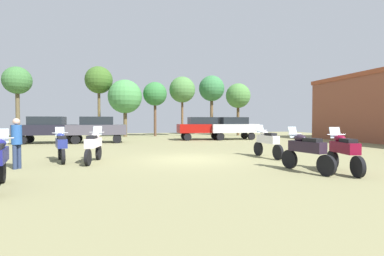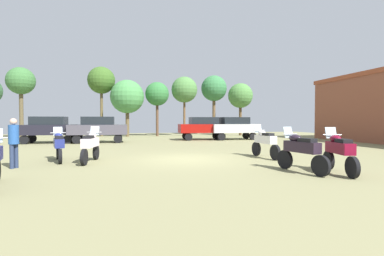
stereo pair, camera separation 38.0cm
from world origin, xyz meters
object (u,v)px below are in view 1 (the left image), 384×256
Objects in this scene: motorcycle_3 at (344,151)px; car_2 at (202,127)px; tree_7 at (99,81)px; car_1 at (233,127)px; car_3 at (97,128)px; car_4 at (47,128)px; tree_4 at (125,97)px; tree_6 at (182,90)px; tree_9 at (238,96)px; motorcycle_1 at (306,150)px; tree_2 at (155,94)px; motorcycle_5 at (94,145)px; tree_8 at (17,82)px; motorcycle_6 at (267,142)px; tree_1 at (212,89)px; motorcycle_2 at (61,145)px; person_1 at (17,139)px.

motorcycle_3 is 16.05m from car_2.
tree_7 reaches higher than car_2.
car_1 is 1.00× the size of car_3.
car_2 is at bearing -83.17° from car_3.
car_4 reaches higher than motorcycle_3.
tree_6 reaches higher than tree_4.
tree_9 reaches higher than motorcycle_3.
tree_4 is (-5.85, 22.17, 3.46)m from motorcycle_1.
tree_2 is 3.10m from tree_6.
tree_9 is at bearing -6.20° from tree_7.
motorcycle_1 is 0.33× the size of tree_6.
tree_2 is 0.98× the size of tree_4.
motorcycle_5 is 22.94m from tree_9.
tree_8 reaches higher than tree_6.
motorcycle_6 is 20.82m from tree_1.
car_1 is at bearing 65.46° from motorcycle_1.
tree_7 is at bearing 13.69° from tree_8.
tree_2 is at bearing 112.37° from motorcycle_3.
motorcycle_6 is at bearing -143.28° from car_3.
car_2 is 9.63m from tree_1.
car_2 is at bearing 34.50° from motorcycle_2.
car_3 is at bearing 103.27° from motorcycle_5.
tree_8 is at bearing 97.00° from motorcycle_2.
car_2 and car_3 have the same top height.
car_2 is 0.66× the size of tree_6.
person_1 is at bearing 170.08° from car_3.
car_2 reaches higher than motorcycle_6.
tree_4 is at bearing 52.73° from car_1.
car_1 is 1.00× the size of car_4.
tree_2 reaches higher than motorcycle_3.
tree_1 is 12.70m from tree_7.
car_3 is 0.74× the size of tree_2.
motorcycle_3 is at bearing -42.88° from motorcycle_2.
car_3 is at bearing 107.39° from motorcycle_1.
motorcycle_1 is 0.51× the size of car_2.
tree_4 is 1.01× the size of tree_9.
motorcycle_1 is 0.32× the size of tree_8.
tree_6 is at bearing 172.86° from tree_9.
car_2 reaches higher than person_1.
tree_7 is (-0.10, 19.01, 5.27)m from motorcycle_2.
tree_8 is at bearing 114.50° from motorcycle_1.
motorcycle_2 is 0.31× the size of tree_8.
motorcycle_6 is (7.66, -0.26, 0.02)m from motorcycle_5.
motorcycle_3 is (1.10, -0.44, -0.01)m from motorcycle_1.
motorcycle_1 is 18.64m from car_4.
motorcycle_3 is 23.41m from tree_6.
tree_2 is 0.99× the size of tree_9.
tree_1 is (15.63, 8.90, 4.26)m from car_4.
motorcycle_6 is 0.53× the size of car_1.
motorcycle_1 is at bearing -140.41° from car_4.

